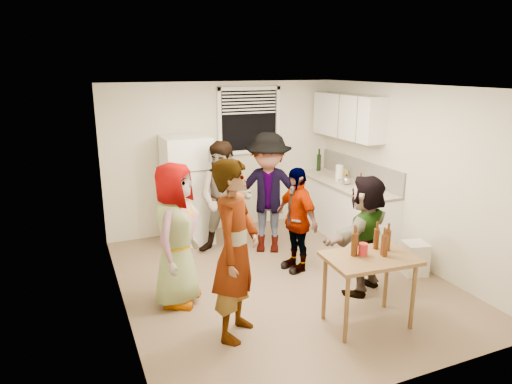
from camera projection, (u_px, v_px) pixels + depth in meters
name	position (u px, v px, depth m)	size (l,w,h in m)	color
room	(281.00, 280.00, 6.05)	(4.00, 4.50, 2.50)	beige
window	(249.00, 121.00, 7.69)	(1.12, 0.10, 1.06)	white
refrigerator	(187.00, 190.00, 7.21)	(0.70, 0.70, 1.70)	white
counter_lower	(343.00, 210.00, 7.59)	(0.60, 2.20, 0.86)	white
countertop	(344.00, 183.00, 7.47)	(0.64, 2.22, 0.04)	beige
backsplash	(360.00, 170.00, 7.53)	(0.03, 2.20, 0.36)	#A8A39B
upper_cabinets	(348.00, 116.00, 7.41)	(0.34, 1.60, 0.70)	white
kettle	(346.00, 184.00, 7.33)	(0.21, 0.18, 0.18)	silver
paper_towel	(339.00, 181.00, 7.58)	(0.12, 0.12, 0.26)	white
wine_bottle	(319.00, 171.00, 8.30)	(0.08, 0.08, 0.30)	black
beer_bottle_counter	(360.00, 191.00, 6.92)	(0.06, 0.06, 0.21)	#47230C
blue_cup	(364.00, 195.00, 6.75)	(0.08, 0.08, 0.11)	blue
picture_frame	(345.00, 173.00, 7.81)	(0.02, 0.17, 0.14)	#DDBB57
trash_bin	(415.00, 256.00, 6.16)	(0.30, 0.30, 0.44)	silver
serving_table	(366.00, 323.00, 5.02)	(0.94, 0.63, 0.80)	brown
beer_bottle_table	(354.00, 255.00, 4.83)	(0.07, 0.07, 0.25)	#47230C
red_cup	(363.00, 255.00, 4.85)	(0.10, 0.10, 0.13)	#AF1F23
guest_grey	(179.00, 301.00, 5.50)	(0.84, 1.71, 0.54)	#969696
guest_stripe	(237.00, 333.00, 4.83)	(0.69, 1.88, 0.45)	#141933
guest_back_left	(226.00, 253.00, 6.92)	(0.83, 1.70, 0.65)	brown
guest_back_right	(268.00, 250.00, 7.02)	(1.17, 1.81, 0.67)	#3F3F44
guest_black	(295.00, 268.00, 6.38)	(0.85, 1.45, 0.35)	black
guest_orange	(361.00, 290.00, 5.77)	(1.39, 1.50, 0.44)	tan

